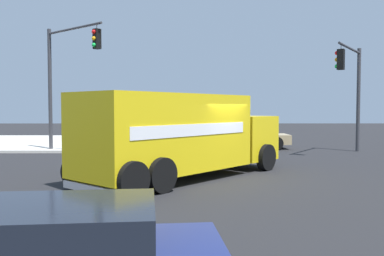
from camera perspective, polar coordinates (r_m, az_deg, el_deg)
ground_plane at (r=14.45m, az=2.85°, el=-6.67°), size 100.00×100.00×0.00m
sidewalk_corner_far at (r=30.63m, az=-24.90°, el=-1.80°), size 12.19×12.19×0.14m
delivery_truck at (r=13.90m, az=-1.45°, el=-0.92°), size 7.79×7.30×2.81m
traffic_light_primary at (r=23.03m, az=21.21°, el=5.89°), size 3.64×2.51×5.60m
traffic_light_secondary at (r=22.77m, az=-17.18°, el=7.78°), size 3.06×3.58×6.49m
pickup_tan at (r=24.46m, az=6.98°, el=-1.10°), size 2.29×5.22×1.38m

